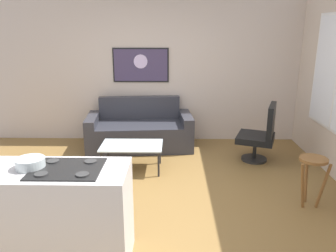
# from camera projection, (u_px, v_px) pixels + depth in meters

# --- Properties ---
(ground) EXTENTS (6.40, 6.40, 0.04)m
(ground) POSITION_uv_depth(u_px,v_px,m) (151.00, 200.00, 4.25)
(ground) COLOR brown
(back_wall) EXTENTS (6.40, 0.05, 2.80)m
(back_wall) POSITION_uv_depth(u_px,v_px,m) (159.00, 67.00, 6.18)
(back_wall) COLOR beige
(back_wall) RESTS_ON ground
(couch) EXTENTS (1.93, 1.06, 0.87)m
(couch) POSITION_uv_depth(u_px,v_px,m) (140.00, 131.00, 6.03)
(couch) COLOR #2D2E36
(couch) RESTS_ON ground
(coffee_table) EXTENTS (0.92, 0.58, 0.40)m
(coffee_table) POSITION_uv_depth(u_px,v_px,m) (132.00, 147.00, 5.02)
(coffee_table) COLOR silver
(coffee_table) RESTS_ON ground
(armchair) EXTENTS (0.73, 0.75, 0.95)m
(armchair) POSITION_uv_depth(u_px,v_px,m) (261.00, 134.00, 5.32)
(armchair) COLOR black
(armchair) RESTS_ON ground
(bar_stool) EXTENTS (0.37, 0.37, 0.62)m
(bar_stool) POSITION_uv_depth(u_px,v_px,m) (312.00, 169.00, 3.94)
(bar_stool) COLOR brown
(bar_stool) RESTS_ON ground
(kitchen_counter) EXTENTS (1.63, 0.61, 0.94)m
(kitchen_counter) POSITION_uv_depth(u_px,v_px,m) (39.00, 216.00, 2.99)
(kitchen_counter) COLOR silver
(kitchen_counter) RESTS_ON ground
(mixing_bowl) EXTENTS (0.25, 0.25, 0.09)m
(mixing_bowl) POSITION_uv_depth(u_px,v_px,m) (30.00, 163.00, 2.87)
(mixing_bowl) COLOR silver
(mixing_bowl) RESTS_ON kitchen_counter
(wall_painting) EXTENTS (1.03, 0.03, 0.63)m
(wall_painting) POSITION_uv_depth(u_px,v_px,m) (141.00, 65.00, 6.14)
(wall_painting) COLOR black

